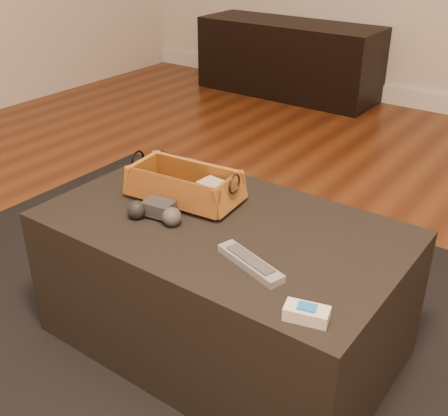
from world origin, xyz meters
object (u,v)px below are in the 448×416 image
Objects in this scene: media_cabinet at (288,59)px; ottoman at (223,284)px; tv_remote at (177,193)px; cream_gadget at (307,313)px; wicker_basket at (184,186)px; game_controller at (156,211)px; silver_remote at (250,263)px.

ottoman is (1.22, -2.47, -0.03)m from media_cabinet.
tv_remote is 1.73× the size of cream_gadget.
game_controller is at bearing -82.73° from wicker_basket.
wicker_basket reaches higher than tv_remote.
cream_gadget is (1.61, -2.71, 0.19)m from media_cabinet.
ottoman is 9.62× the size of cream_gadget.
media_cabinet reaches higher than silver_remote.
silver_remote reaches higher than ottoman.
wicker_basket is at bearing -66.67° from media_cabinet.
game_controller reaches higher than cream_gadget.
wicker_basket is at bearing 153.39° from cream_gadget.
wicker_basket is (0.02, 0.01, 0.02)m from tv_remote.
tv_remote is at bearing 155.23° from silver_remote.
media_cabinet is 2.65m from tv_remote.
ottoman is 5.83× the size of game_controller.
tv_remote reaches higher than silver_remote.
silver_remote is at bearing -27.56° from wicker_basket.
wicker_basket reaches higher than game_controller.
ottoman is 0.31m from wicker_basket.
cream_gadget is at bearing -30.83° from ottoman.
cream_gadget is at bearing -59.23° from media_cabinet.
wicker_basket is at bearing 163.80° from ottoman.
ottoman is 2.79× the size of wicker_basket.
media_cabinet is at bearing 120.77° from cream_gadget.
cream_gadget is (0.57, -0.28, -0.02)m from wicker_basket.
media_cabinet reaches higher than game_controller.
game_controller reaches higher than ottoman.
tv_remote is 0.14m from game_controller.
tv_remote is 0.64m from cream_gadget.
tv_remote is 0.50× the size of wicker_basket.
wicker_basket is 0.41m from silver_remote.
tv_remote is 1.05× the size of game_controller.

